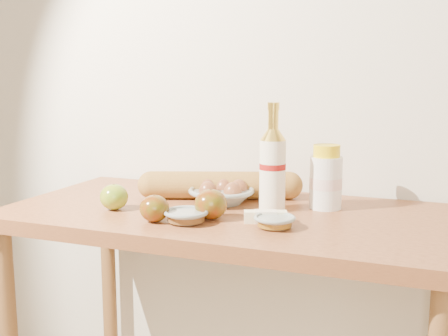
# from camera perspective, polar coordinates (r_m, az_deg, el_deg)

# --- Properties ---
(back_wall) EXTENTS (3.50, 0.02, 2.60)m
(back_wall) POSITION_cam_1_polar(r_m,az_deg,el_deg) (1.79, 4.24, 10.70)
(back_wall) COLOR beige
(back_wall) RESTS_ON ground
(table) EXTENTS (1.20, 0.60, 0.90)m
(table) POSITION_cam_1_polar(r_m,az_deg,el_deg) (1.55, 0.40, -8.71)
(table) COLOR #9C5B32
(table) RESTS_ON ground
(bourbon_bottle) EXTENTS (0.07, 0.07, 0.29)m
(bourbon_bottle) POSITION_cam_1_polar(r_m,az_deg,el_deg) (1.50, 4.95, 0.10)
(bourbon_bottle) COLOR white
(bourbon_bottle) RESTS_ON table
(cream_bottle) EXTENTS (0.11, 0.11, 0.18)m
(cream_bottle) POSITION_cam_1_polar(r_m,az_deg,el_deg) (1.55, 10.31, -1.12)
(cream_bottle) COLOR white
(cream_bottle) RESTS_ON table
(egg_bowl) EXTENTS (0.22, 0.22, 0.07)m
(egg_bowl) POSITION_cam_1_polar(r_m,az_deg,el_deg) (1.59, -0.23, -2.63)
(egg_bowl) COLOR gray
(egg_bowl) RESTS_ON table
(baguette) EXTENTS (0.48, 0.24, 0.08)m
(baguette) POSITION_cam_1_polar(r_m,az_deg,el_deg) (1.65, -0.41, -1.75)
(baguette) COLOR #AA7B34
(baguette) RESTS_ON table
(apple_yellowgreen) EXTENTS (0.09, 0.09, 0.07)m
(apple_yellowgreen) POSITION_cam_1_polar(r_m,az_deg,el_deg) (1.55, -11.10, -2.91)
(apple_yellowgreen) COLOR #9F931F
(apple_yellowgreen) RESTS_ON table
(apple_redgreen_front) EXTENTS (0.10, 0.10, 0.07)m
(apple_redgreen_front) POSITION_cam_1_polar(r_m,az_deg,el_deg) (1.41, -7.08, -4.10)
(apple_redgreen_front) COLOR maroon
(apple_redgreen_front) RESTS_ON table
(apple_redgreen_right) EXTENTS (0.11, 0.11, 0.08)m
(apple_redgreen_right) POSITION_cam_1_polar(r_m,az_deg,el_deg) (1.42, -1.35, -3.71)
(apple_redgreen_right) COLOR maroon
(apple_redgreen_right) RESTS_ON table
(sugar_bowl) EXTENTS (0.13, 0.13, 0.03)m
(sugar_bowl) POSITION_cam_1_polar(r_m,az_deg,el_deg) (1.39, -3.87, -4.89)
(sugar_bowl) COLOR gray
(sugar_bowl) RESTS_ON table
(syrup_bowl) EXTENTS (0.11, 0.11, 0.03)m
(syrup_bowl) POSITION_cam_1_polar(r_m,az_deg,el_deg) (1.35, 5.16, -5.43)
(syrup_bowl) COLOR gray
(syrup_bowl) RESTS_ON table
(butter_stick) EXTENTS (0.11, 0.07, 0.03)m
(butter_stick) POSITION_cam_1_polar(r_m,az_deg,el_deg) (1.39, 4.24, -4.97)
(butter_stick) COLOR #F3EBBC
(butter_stick) RESTS_ON table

